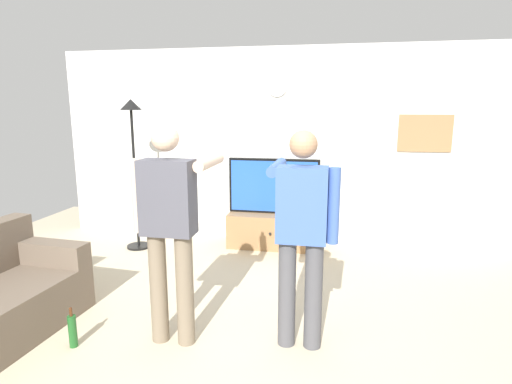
{
  "coord_description": "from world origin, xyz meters",
  "views": [
    {
      "loc": [
        0.76,
        -2.85,
        1.89
      ],
      "look_at": [
        -0.01,
        1.2,
        1.05
      ],
      "focal_mm": 29.17,
      "sensor_mm": 36.0,
      "label": 1
    }
  ],
  "objects_px": {
    "television": "(274,186)",
    "beverage_bottle": "(73,331)",
    "tv_stand": "(273,230)",
    "person_standing_nearer_lamp": "(170,222)",
    "framed_picture": "(425,133)",
    "person_standing_nearer_couch": "(302,229)",
    "floor_lamp": "(133,143)",
    "wall_clock": "(277,87)"
  },
  "relations": [
    {
      "from": "person_standing_nearer_lamp",
      "to": "floor_lamp",
      "type": "bearing_deg",
      "value": 122.79
    },
    {
      "from": "tv_stand",
      "to": "floor_lamp",
      "type": "relative_size",
      "value": 0.61
    },
    {
      "from": "wall_clock",
      "to": "person_standing_nearer_couch",
      "type": "height_order",
      "value": "wall_clock"
    },
    {
      "from": "framed_picture",
      "to": "television",
      "type": "bearing_deg",
      "value": -172.69
    },
    {
      "from": "wall_clock",
      "to": "beverage_bottle",
      "type": "xyz_separation_m",
      "value": [
        -1.21,
        -3.04,
        -2.03
      ]
    },
    {
      "from": "tv_stand",
      "to": "beverage_bottle",
      "type": "relative_size",
      "value": 3.61
    },
    {
      "from": "person_standing_nearer_lamp",
      "to": "beverage_bottle",
      "type": "height_order",
      "value": "person_standing_nearer_lamp"
    },
    {
      "from": "television",
      "to": "framed_picture",
      "type": "xyz_separation_m",
      "value": [
        1.94,
        0.25,
        0.72
      ]
    },
    {
      "from": "beverage_bottle",
      "to": "wall_clock",
      "type": "bearing_deg",
      "value": 68.33
    },
    {
      "from": "framed_picture",
      "to": "floor_lamp",
      "type": "height_order",
      "value": "floor_lamp"
    },
    {
      "from": "tv_stand",
      "to": "television",
      "type": "xyz_separation_m",
      "value": [
        0.0,
        0.05,
        0.61
      ]
    },
    {
      "from": "person_standing_nearer_lamp",
      "to": "beverage_bottle",
      "type": "bearing_deg",
      "value": -162.21
    },
    {
      "from": "tv_stand",
      "to": "television",
      "type": "height_order",
      "value": "television"
    },
    {
      "from": "tv_stand",
      "to": "person_standing_nearer_lamp",
      "type": "bearing_deg",
      "value": -100.1
    },
    {
      "from": "framed_picture",
      "to": "beverage_bottle",
      "type": "height_order",
      "value": "framed_picture"
    },
    {
      "from": "wall_clock",
      "to": "framed_picture",
      "type": "height_order",
      "value": "wall_clock"
    },
    {
      "from": "tv_stand",
      "to": "person_standing_nearer_lamp",
      "type": "distance_m",
      "value": 2.66
    },
    {
      "from": "person_standing_nearer_couch",
      "to": "beverage_bottle",
      "type": "distance_m",
      "value": 2.0
    },
    {
      "from": "television",
      "to": "person_standing_nearer_lamp",
      "type": "bearing_deg",
      "value": -99.92
    },
    {
      "from": "wall_clock",
      "to": "framed_picture",
      "type": "relative_size",
      "value": 0.4
    },
    {
      "from": "wall_clock",
      "to": "beverage_bottle",
      "type": "bearing_deg",
      "value": -111.67
    },
    {
      "from": "television",
      "to": "beverage_bottle",
      "type": "relative_size",
      "value": 3.67
    },
    {
      "from": "floor_lamp",
      "to": "person_standing_nearer_lamp",
      "type": "xyz_separation_m",
      "value": [
        1.36,
        -2.12,
        -0.42
      ]
    },
    {
      "from": "beverage_bottle",
      "to": "person_standing_nearer_lamp",
      "type": "bearing_deg",
      "value": 17.79
    },
    {
      "from": "floor_lamp",
      "to": "person_standing_nearer_lamp",
      "type": "distance_m",
      "value": 2.55
    },
    {
      "from": "framed_picture",
      "to": "person_standing_nearer_couch",
      "type": "xyz_separation_m",
      "value": [
        -1.36,
        -2.66,
        -0.59
      ]
    },
    {
      "from": "tv_stand",
      "to": "person_standing_nearer_couch",
      "type": "relative_size",
      "value": 0.7
    },
    {
      "from": "wall_clock",
      "to": "beverage_bottle",
      "type": "distance_m",
      "value": 3.85
    },
    {
      "from": "tv_stand",
      "to": "person_standing_nearer_couch",
      "type": "bearing_deg",
      "value": -76.35
    },
    {
      "from": "television",
      "to": "wall_clock",
      "type": "bearing_deg",
      "value": 90.0
    },
    {
      "from": "television",
      "to": "tv_stand",
      "type": "bearing_deg",
      "value": -90.0
    },
    {
      "from": "framed_picture",
      "to": "beverage_bottle",
      "type": "bearing_deg",
      "value": -135.96
    },
    {
      "from": "television",
      "to": "wall_clock",
      "type": "height_order",
      "value": "wall_clock"
    },
    {
      "from": "person_standing_nearer_couch",
      "to": "wall_clock",
      "type": "bearing_deg",
      "value": 102.2
    },
    {
      "from": "person_standing_nearer_lamp",
      "to": "person_standing_nearer_couch",
      "type": "bearing_deg",
      "value": 7.71
    },
    {
      "from": "tv_stand",
      "to": "television",
      "type": "distance_m",
      "value": 0.61
    },
    {
      "from": "television",
      "to": "beverage_bottle",
      "type": "xyz_separation_m",
      "value": [
        -1.21,
        -2.79,
        -0.7
      ]
    },
    {
      "from": "person_standing_nearer_lamp",
      "to": "tv_stand",
      "type": "bearing_deg",
      "value": 79.9
    },
    {
      "from": "tv_stand",
      "to": "person_standing_nearer_couch",
      "type": "distance_m",
      "value": 2.54
    },
    {
      "from": "framed_picture",
      "to": "beverage_bottle",
      "type": "distance_m",
      "value": 4.6
    },
    {
      "from": "tv_stand",
      "to": "framed_picture",
      "type": "height_order",
      "value": "framed_picture"
    },
    {
      "from": "framed_picture",
      "to": "person_standing_nearer_couch",
      "type": "relative_size",
      "value": 0.39
    }
  ]
}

